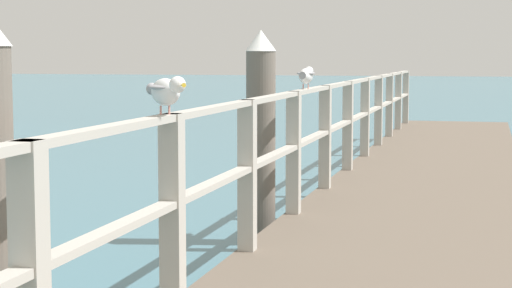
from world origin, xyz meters
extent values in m
cube|color=brown|center=(0.00, 10.58, 0.18)|extent=(2.22, 21.15, 0.35)
cube|color=#B2ADA3|center=(-1.03, 4.06, 0.91)|extent=(0.12, 0.12, 1.12)
cube|color=#B2ADA3|center=(-1.03, 5.69, 0.91)|extent=(0.12, 0.12, 1.12)
cube|color=#B2ADA3|center=(-1.03, 7.32, 0.91)|extent=(0.12, 0.12, 1.12)
cube|color=#B2ADA3|center=(-1.03, 8.95, 0.91)|extent=(0.12, 0.12, 1.12)
cube|color=#B2ADA3|center=(-1.03, 10.58, 0.91)|extent=(0.12, 0.12, 1.12)
cube|color=#B2ADA3|center=(-1.03, 12.21, 0.91)|extent=(0.12, 0.12, 1.12)
cube|color=#B2ADA3|center=(-1.03, 13.83, 0.91)|extent=(0.12, 0.12, 1.12)
cube|color=#B2ADA3|center=(-1.03, 15.46, 0.91)|extent=(0.12, 0.12, 1.12)
cube|color=#B2ADA3|center=(-1.03, 17.09, 0.91)|extent=(0.12, 0.12, 1.12)
cube|color=#B2ADA3|center=(-1.03, 18.72, 0.91)|extent=(0.12, 0.12, 1.12)
cube|color=#B2ADA3|center=(-1.03, 20.35, 0.91)|extent=(0.12, 0.12, 1.12)
cube|color=#B2ADA3|center=(-1.03, 10.58, 1.46)|extent=(0.10, 19.55, 0.04)
cube|color=#B2ADA3|center=(-1.03, 10.58, 0.97)|extent=(0.10, 19.55, 0.04)
cylinder|color=#6B6056|center=(-1.41, 9.22, 0.92)|extent=(0.28, 0.28, 1.84)
cone|color=white|center=(-1.41, 9.22, 1.94)|extent=(0.29, 0.29, 0.20)
ellipsoid|color=white|center=(-1.03, 5.60, 1.60)|extent=(0.28, 0.30, 0.15)
sphere|color=white|center=(-0.91, 5.47, 1.65)|extent=(0.09, 0.09, 0.09)
cone|color=gold|center=(-0.87, 5.42, 1.65)|extent=(0.05, 0.05, 0.02)
cone|color=#939399|center=(-1.14, 5.72, 1.61)|extent=(0.11, 0.11, 0.07)
ellipsoid|color=#939399|center=(-1.03, 5.60, 1.63)|extent=(0.28, 0.28, 0.04)
cylinder|color=tan|center=(-1.02, 5.62, 1.50)|extent=(0.01, 0.01, 0.05)
cylinder|color=tan|center=(-1.05, 5.59, 1.50)|extent=(0.01, 0.01, 0.05)
ellipsoid|color=white|center=(-1.03, 9.50, 1.60)|extent=(0.14, 0.28, 0.15)
sphere|color=white|center=(-1.03, 9.68, 1.65)|extent=(0.09, 0.09, 0.09)
cone|color=gold|center=(-1.04, 9.74, 1.65)|extent=(0.03, 0.05, 0.02)
cone|color=#939399|center=(-1.02, 9.33, 1.61)|extent=(0.07, 0.08, 0.07)
ellipsoid|color=#939399|center=(-1.03, 9.50, 1.63)|extent=(0.18, 0.23, 0.04)
cylinder|color=tan|center=(-1.05, 9.49, 1.50)|extent=(0.01, 0.01, 0.05)
cylinder|color=tan|center=(-1.00, 9.49, 1.50)|extent=(0.01, 0.01, 0.05)
camera|label=1|loc=(0.69, 0.95, 1.80)|focal=63.07mm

